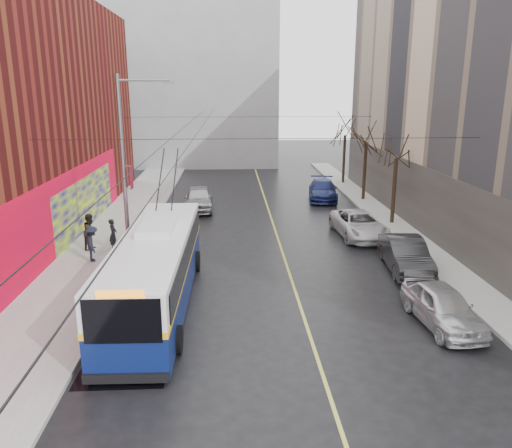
{
  "coord_description": "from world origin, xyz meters",
  "views": [
    {
      "loc": [
        -1.21,
        -14.02,
        8.33
      ],
      "look_at": [
        -0.09,
        7.24,
        2.54
      ],
      "focal_mm": 35.0,
      "sensor_mm": 36.0,
      "label": 1
    }
  ],
  "objects": [
    {
      "name": "ground",
      "position": [
        0.0,
        0.0,
        0.0
      ],
      "size": [
        140.0,
        140.0,
        0.0
      ],
      "primitive_type": "plane",
      "color": "black",
      "rests_on": "ground"
    },
    {
      "name": "sidewalk_left",
      "position": [
        -8.0,
        12.0,
        0.07
      ],
      "size": [
        4.0,
        60.0,
        0.15
      ],
      "primitive_type": "cube",
      "color": "gray",
      "rests_on": "ground"
    },
    {
      "name": "sidewalk_right",
      "position": [
        9.0,
        12.0,
        0.07
      ],
      "size": [
        2.0,
        60.0,
        0.15
      ],
      "primitive_type": "cube",
      "color": "gray",
      "rests_on": "ground"
    },
    {
      "name": "lane_line",
      "position": [
        1.5,
        14.0,
        0.0
      ],
      "size": [
        0.12,
        50.0,
        0.01
      ],
      "primitive_type": "cube",
      "color": "#BFB74C",
      "rests_on": "ground"
    },
    {
      "name": "building_far",
      "position": [
        -6.0,
        44.99,
        9.02
      ],
      "size": [
        20.5,
        12.1,
        18.0
      ],
      "color": "gray",
      "rests_on": "ground"
    },
    {
      "name": "streetlight_pole",
      "position": [
        -6.14,
        10.0,
        4.85
      ],
      "size": [
        2.65,
        0.6,
        9.0
      ],
      "color": "slate",
      "rests_on": "ground"
    },
    {
      "name": "catenary_wires",
      "position": [
        -2.54,
        14.77,
        6.25
      ],
      "size": [
        18.0,
        60.0,
        0.22
      ],
      "color": "black"
    },
    {
      "name": "tree_near",
      "position": [
        9.0,
        16.0,
        4.98
      ],
      "size": [
        3.2,
        3.2,
        6.4
      ],
      "color": "black",
      "rests_on": "ground"
    },
    {
      "name": "tree_mid",
      "position": [
        9.0,
        23.0,
        5.25
      ],
      "size": [
        3.2,
        3.2,
        6.68
      ],
      "color": "black",
      "rests_on": "ground"
    },
    {
      "name": "tree_far",
      "position": [
        9.0,
        30.0,
        5.14
      ],
      "size": [
        3.2,
        3.2,
        6.57
      ],
      "color": "black",
      "rests_on": "ground"
    },
    {
      "name": "puddle",
      "position": [
        -4.54,
        0.13,
        0.0
      ],
      "size": [
        2.68,
        2.93,
        0.01
      ],
      "primitive_type": "cube",
      "color": "black",
      "rests_on": "ground"
    },
    {
      "name": "pigeons_flying",
      "position": [
        -2.55,
        11.02,
        7.06
      ],
      "size": [
        2.93,
        1.42,
        1.59
      ],
      "color": "slate"
    },
    {
      "name": "trolleybus",
      "position": [
        -4.15,
        4.51,
        1.54
      ],
      "size": [
        2.92,
        11.79,
        5.55
      ],
      "rotation": [
        0.0,
        0.0,
        -0.02
      ],
      "color": "#091549",
      "rests_on": "ground"
    },
    {
      "name": "parked_car_a",
      "position": [
        6.41,
        2.2,
        0.73
      ],
      "size": [
        2.04,
        4.38,
        1.45
      ],
      "primitive_type": "imported",
      "rotation": [
        0.0,
        0.0,
        0.08
      ],
      "color": "silver",
      "rests_on": "ground"
    },
    {
      "name": "parked_car_b",
      "position": [
        7.0,
        7.84,
        0.78
      ],
      "size": [
        2.03,
        4.87,
        1.56
      ],
      "primitive_type": "imported",
      "rotation": [
        0.0,
        0.0,
        -0.08
      ],
      "color": "#28282A",
      "rests_on": "ground"
    },
    {
      "name": "parked_car_c",
      "position": [
        6.23,
        13.52,
        0.73
      ],
      "size": [
        2.76,
        5.38,
        1.45
      ],
      "primitive_type": "imported",
      "rotation": [
        0.0,
        0.0,
        0.07
      ],
      "color": "silver",
      "rests_on": "ground"
    },
    {
      "name": "parked_car_d",
      "position": [
        5.97,
        23.59,
        0.75
      ],
      "size": [
        2.8,
        5.42,
        1.5
      ],
      "primitive_type": "imported",
      "rotation": [
        0.0,
        0.0,
        -0.14
      ],
      "color": "navy",
      "rests_on": "ground"
    },
    {
      "name": "following_car",
      "position": [
        -3.44,
        20.67,
        0.82
      ],
      "size": [
        2.07,
        4.88,
        1.64
      ],
      "primitive_type": "imported",
      "rotation": [
        0.0,
        0.0,
        0.03
      ],
      "color": "#AAABAE",
      "rests_on": "ground"
    },
    {
      "name": "pedestrian_a",
      "position": [
        -7.36,
        11.37,
        0.97
      ],
      "size": [
        0.41,
        0.61,
        1.63
      ],
      "primitive_type": "imported",
      "rotation": [
        0.0,
        0.0,
        1.54
      ],
      "color": "black",
      "rests_on": "sidewalk_left"
    },
    {
      "name": "pedestrian_b",
      "position": [
        -8.53,
        11.46,
        1.11
      ],
      "size": [
        1.01,
        1.13,
        1.91
      ],
      "primitive_type": "imported",
      "rotation": [
        0.0,
        0.0,
        1.2
      ],
      "color": "black",
      "rests_on": "sidewalk_left"
    },
    {
      "name": "pedestrian_c",
      "position": [
        -7.98,
        9.55,
        1.03
      ],
      "size": [
        1.01,
        1.3,
        1.77
      ],
      "primitive_type": "imported",
      "rotation": [
        0.0,
        0.0,
        1.92
      ],
      "color": "black",
      "rests_on": "sidewalk_left"
    }
  ]
}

